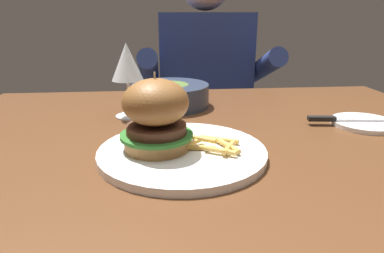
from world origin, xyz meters
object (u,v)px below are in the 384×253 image
Objects in this scene: wine_glass at (127,64)px; bread_plate at (364,123)px; main_plate at (182,152)px; table_knife at (343,119)px; burger_sandwich at (156,115)px; soup_bowl at (170,94)px; diner_person at (204,116)px.

wine_glass is 0.55m from bread_plate.
main_plate is 1.53× the size of table_knife.
burger_sandwich is 0.34m from soup_bowl.
diner_person is at bearing 108.23° from table_knife.
diner_person reaches higher than main_plate.
main_plate is 0.34m from soup_bowl.
burger_sandwich is 0.65× the size of soup_bowl.
main_plate is 0.39m from table_knife.
table_knife is at bearing -71.77° from diner_person.
burger_sandwich is 0.26m from wine_glass.
wine_glass is (-0.11, 0.25, 0.12)m from main_plate.
diner_person is at bearing 65.81° from wine_glass.
bread_plate is 0.76m from diner_person.
main_plate is 2.08× the size of bread_plate.
main_plate is 2.20× the size of burger_sandwich.
main_plate is at bearing -66.22° from wine_glass.
burger_sandwich is at bearing -74.85° from wine_glass.
main_plate is at bearing -100.09° from diner_person.
burger_sandwich is at bearing -164.29° from bread_plate.
wine_glass is 0.15× the size of diner_person.
bread_plate is at bearing 15.71° from burger_sandwich.
wine_glass is at bearing -137.47° from soup_bowl.
burger_sandwich is at bearing -103.10° from diner_person.
main_plate is at bearing -6.46° from burger_sandwich.
soup_bowl is at bearing 153.99° from bread_plate.
burger_sandwich is (-0.04, 0.00, 0.07)m from main_plate.
table_knife is (-0.05, 0.01, 0.01)m from bread_plate.
burger_sandwich is at bearing -95.95° from soup_bowl.
soup_bowl is at bearing 42.53° from wine_glass.
table_knife is 0.74m from diner_person.
bread_plate is at bearing -68.30° from diner_person.
main_plate is 1.68× the size of wine_glass.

